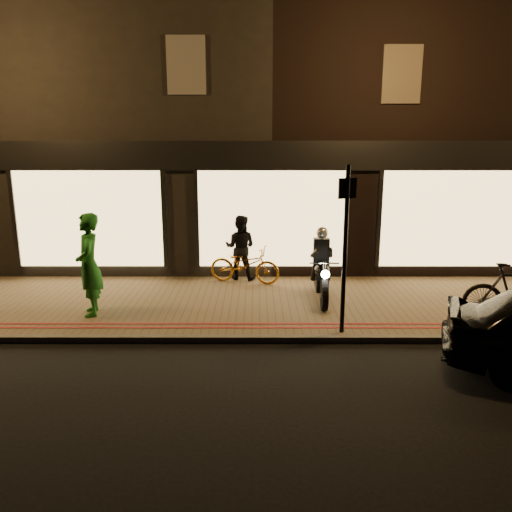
{
  "coord_description": "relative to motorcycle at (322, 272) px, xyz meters",
  "views": [
    {
      "loc": [
        -0.37,
        -8.26,
        3.53
      ],
      "look_at": [
        -0.38,
        2.12,
        1.1
      ],
      "focal_mm": 35.0,
      "sensor_mm": 36.0,
      "label": 1
    }
  ],
  "objects": [
    {
      "name": "sign_post",
      "position": [
        0.14,
        -1.89,
        1.06
      ],
      "size": [
        0.33,
        0.17,
        3.0
      ],
      "rotation": [
        0.0,
        0.0,
        0.41
      ],
      "color": "black",
      "rests_on": "sidewalk"
    },
    {
      "name": "red_kerb_lines",
      "position": [
        -1.03,
        -1.59,
        -0.61
      ],
      "size": [
        50.0,
        0.26,
        0.01
      ],
      "color": "#9A0E10",
      "rests_on": "sidewalk"
    },
    {
      "name": "sidewalk",
      "position": [
        -1.03,
        -0.14,
        -0.67
      ],
      "size": [
        50.0,
        4.0,
        0.12
      ],
      "primitive_type": "cube",
      "color": "brown",
      "rests_on": "ground"
    },
    {
      "name": "bicycle_gold",
      "position": [
        -1.69,
        1.31,
        -0.16
      ],
      "size": [
        1.83,
        1.03,
        0.91
      ],
      "primitive_type": "imported",
      "rotation": [
        0.0,
        0.0,
        1.31
      ],
      "color": "orange",
      "rests_on": "sidewalk"
    },
    {
      "name": "person_dark",
      "position": [
        -1.81,
        1.66,
        0.19
      ],
      "size": [
        0.89,
        0.76,
        1.61
      ],
      "primitive_type": "imported",
      "rotation": [
        0.0,
        0.0,
        2.93
      ],
      "color": "black",
      "rests_on": "sidewalk"
    },
    {
      "name": "building_row",
      "position": [
        -1.03,
        6.85,
        3.51
      ],
      "size": [
        48.0,
        10.11,
        8.5
      ],
      "color": "black",
      "rests_on": "ground"
    },
    {
      "name": "motorcycle",
      "position": [
        0.0,
        0.0,
        0.0
      ],
      "size": [
        0.6,
        1.94,
        1.59
      ],
      "rotation": [
        0.0,
        0.0,
        -0.03
      ],
      "color": "black",
      "rests_on": "sidewalk"
    },
    {
      "name": "ground",
      "position": [
        -1.03,
        -2.14,
        -0.73
      ],
      "size": [
        90.0,
        90.0,
        0.0
      ],
      "primitive_type": "plane",
      "color": "black",
      "rests_on": "ground"
    },
    {
      "name": "kerb_stone",
      "position": [
        -1.03,
        -2.09,
        -0.67
      ],
      "size": [
        50.0,
        0.14,
        0.12
      ],
      "primitive_type": "cube",
      "color": "#59544C",
      "rests_on": "ground"
    },
    {
      "name": "person_green",
      "position": [
        -4.69,
        -0.94,
        0.4
      ],
      "size": [
        0.68,
        0.85,
        2.03
      ],
      "primitive_type": "imported",
      "rotation": [
        0.0,
        0.0,
        -1.28
      ],
      "color": "#1D6E20",
      "rests_on": "sidewalk"
    }
  ]
}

